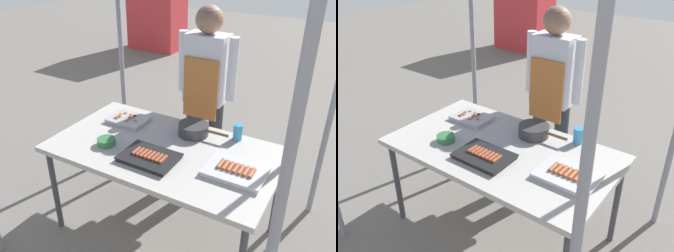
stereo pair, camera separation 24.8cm
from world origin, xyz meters
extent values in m
plane|color=#66605B|center=(0.00, 0.00, 0.00)|extent=(18.00, 18.00, 0.00)
cube|color=#B7B2A8|center=(0.00, 0.00, 0.73)|extent=(1.60, 0.90, 0.04)
cylinder|color=#3F3F44|center=(-0.74, -0.39, 0.35)|extent=(0.04, 0.04, 0.71)
cylinder|color=#3F3F44|center=(-0.74, 0.39, 0.35)|extent=(0.04, 0.04, 0.71)
cylinder|color=#3F3F44|center=(0.74, 0.39, 0.35)|extent=(0.04, 0.04, 0.71)
cylinder|color=gray|center=(0.95, -0.80, 1.10)|extent=(0.04, 0.04, 2.20)
cylinder|color=gray|center=(-0.95, 0.80, 1.10)|extent=(0.04, 0.04, 2.20)
cube|color=silver|center=(0.54, -0.04, 0.76)|extent=(0.37, 0.27, 0.02)
cube|color=silver|center=(0.54, -0.04, 0.78)|extent=(0.38, 0.28, 0.01)
cylinder|color=#9E512D|center=(0.44, -0.04, 0.79)|extent=(0.03, 0.10, 0.03)
cylinder|color=#9E512D|center=(0.47, -0.04, 0.79)|extent=(0.03, 0.10, 0.03)
cylinder|color=#9E512D|center=(0.51, -0.04, 0.79)|extent=(0.03, 0.10, 0.03)
cylinder|color=#9E512D|center=(0.54, -0.04, 0.79)|extent=(0.03, 0.10, 0.03)
cylinder|color=#9E512D|center=(0.58, -0.04, 0.79)|extent=(0.03, 0.10, 0.03)
cylinder|color=#9E512D|center=(0.61, -0.04, 0.79)|extent=(0.03, 0.10, 0.03)
cylinder|color=#9E512D|center=(0.64, -0.04, 0.79)|extent=(0.03, 0.10, 0.03)
cube|color=#ADADB2|center=(-0.46, 0.20, 0.76)|extent=(0.29, 0.22, 0.02)
cube|color=#ADADB2|center=(-0.46, 0.20, 0.78)|extent=(0.31, 0.23, 0.01)
cylinder|color=tan|center=(-0.46, 0.15, 0.78)|extent=(0.26, 0.01, 0.01)
cube|color=#B7663D|center=(-0.53, 0.15, 0.78)|extent=(0.02, 0.02, 0.02)
cube|color=#B7663D|center=(-0.43, 0.15, 0.78)|extent=(0.02, 0.02, 0.02)
cube|color=#B7663D|center=(-0.54, 0.15, 0.78)|extent=(0.02, 0.02, 0.02)
cylinder|color=tan|center=(-0.46, 0.18, 0.78)|extent=(0.26, 0.01, 0.01)
cube|color=#B7663D|center=(-0.52, 0.18, 0.78)|extent=(0.02, 0.02, 0.02)
cube|color=#B7663D|center=(-0.43, 0.18, 0.78)|extent=(0.02, 0.02, 0.02)
cube|color=#B7663D|center=(-0.54, 0.18, 0.78)|extent=(0.02, 0.02, 0.02)
cube|color=#B7663D|center=(-0.38, 0.18, 0.78)|extent=(0.02, 0.02, 0.02)
cylinder|color=tan|center=(-0.46, 0.22, 0.78)|extent=(0.26, 0.01, 0.01)
cube|color=#B7663D|center=(-0.45, 0.22, 0.78)|extent=(0.02, 0.02, 0.02)
cube|color=#B7663D|center=(-0.43, 0.22, 0.78)|extent=(0.02, 0.02, 0.02)
cube|color=#B7663D|center=(-0.55, 0.22, 0.78)|extent=(0.02, 0.02, 0.02)
cylinder|color=tan|center=(-0.46, 0.26, 0.78)|extent=(0.26, 0.01, 0.01)
cube|color=#B7663D|center=(-0.42, 0.26, 0.78)|extent=(0.02, 0.02, 0.02)
cube|color=#B7663D|center=(-0.43, 0.26, 0.78)|extent=(0.02, 0.02, 0.02)
cube|color=#B7663D|center=(-0.52, 0.26, 0.78)|extent=(0.02, 0.02, 0.02)
cube|color=#B7663D|center=(-0.47, 0.26, 0.78)|extent=(0.02, 0.02, 0.02)
cube|color=black|center=(-0.01, -0.18, 0.76)|extent=(0.36, 0.26, 0.02)
cube|color=black|center=(-0.01, -0.18, 0.78)|extent=(0.38, 0.27, 0.01)
cylinder|color=brown|center=(-0.12, -0.18, 0.78)|extent=(0.03, 0.09, 0.03)
cylinder|color=brown|center=(-0.09, -0.18, 0.78)|extent=(0.03, 0.09, 0.03)
cylinder|color=brown|center=(-0.06, -0.18, 0.78)|extent=(0.03, 0.09, 0.03)
cylinder|color=brown|center=(-0.03, -0.18, 0.78)|extent=(0.03, 0.09, 0.03)
cylinder|color=brown|center=(0.01, -0.18, 0.78)|extent=(0.03, 0.09, 0.03)
cylinder|color=brown|center=(0.04, -0.18, 0.78)|extent=(0.03, 0.09, 0.03)
cylinder|color=brown|center=(0.07, -0.18, 0.78)|extent=(0.03, 0.09, 0.03)
cylinder|color=brown|center=(0.10, -0.18, 0.78)|extent=(0.03, 0.09, 0.03)
cylinder|color=#38383A|center=(0.09, 0.28, 0.79)|extent=(0.23, 0.23, 0.09)
cylinder|color=brown|center=(0.28, 0.28, 0.81)|extent=(0.16, 0.02, 0.02)
cylinder|color=#386B33|center=(0.09, 0.28, 0.83)|extent=(0.21, 0.21, 0.01)
cylinder|color=#33723F|center=(-0.38, -0.17, 0.77)|extent=(0.13, 0.13, 0.05)
cylinder|color=#338CBF|center=(0.40, 0.37, 0.81)|extent=(0.07, 0.07, 0.12)
cylinder|color=#333842|center=(-0.15, 0.76, 0.41)|extent=(0.12, 0.12, 0.81)
cylinder|color=#333842|center=(0.07, 0.76, 0.41)|extent=(0.12, 0.12, 0.81)
cube|color=white|center=(-0.04, 0.76, 1.10)|extent=(0.34, 0.20, 0.57)
cube|color=#CC7233|center=(-0.04, 0.65, 0.96)|extent=(0.30, 0.02, 0.52)
cylinder|color=white|center=(-0.26, 0.76, 1.13)|extent=(0.08, 0.08, 0.52)
cylinder|color=white|center=(0.18, 0.76, 1.13)|extent=(0.08, 0.08, 0.52)
sphere|color=#9E7256|center=(-0.04, 0.76, 1.50)|extent=(0.22, 0.22, 0.22)
cube|color=#C63338|center=(-2.81, 4.45, 0.86)|extent=(1.02, 0.70, 1.72)
camera|label=1|loc=(1.10, -1.85, 2.06)|focal=38.31mm
camera|label=2|loc=(1.31, -1.71, 2.06)|focal=38.31mm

